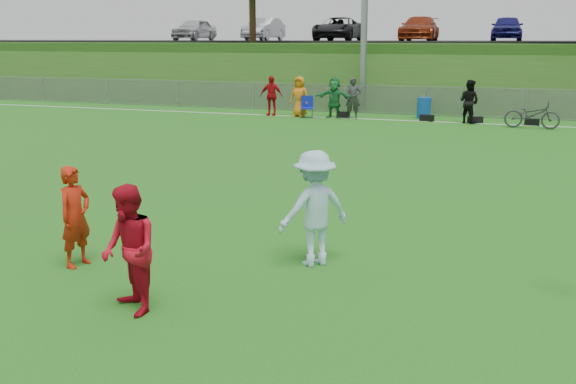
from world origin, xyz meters
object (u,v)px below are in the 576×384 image
at_px(recycling_bin, 424,108).
at_px(player_red_center, 129,250).
at_px(player_red_left, 75,217).
at_px(bicycle, 532,115).
at_px(player_blue, 314,209).

bearing_deg(recycling_bin, player_red_center, -92.74).
bearing_deg(recycling_bin, player_red_left, -97.70).
bearing_deg(bicycle, player_red_left, 163.90).
bearing_deg(recycling_bin, bicycle, -23.34).
relative_size(player_blue, bicycle, 0.87).
bearing_deg(player_red_center, bicycle, 113.97).
bearing_deg(player_red_left, player_red_center, -116.02).
distance_m(player_red_center, recycling_bin, 20.89).
xyz_separation_m(player_red_center, bicycle, (5.17, 19.06, -0.28)).
bearing_deg(bicycle, recycling_bin, 71.49).
distance_m(player_red_center, bicycle, 19.75).
xyz_separation_m(player_red_center, player_blue, (1.63, 2.36, 0.06)).
relative_size(player_red_left, player_red_center, 0.94).
distance_m(player_red_center, player_blue, 2.87).
xyz_separation_m(player_red_left, bicycle, (6.83, 17.86, -0.23)).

